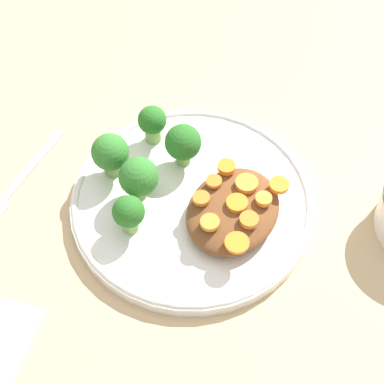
{
  "coord_description": "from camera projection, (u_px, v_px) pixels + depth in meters",
  "views": [
    {
      "loc": [
        0.38,
        0.21,
        0.63
      ],
      "look_at": [
        0.0,
        0.0,
        0.03
      ],
      "focal_mm": 60.0,
      "sensor_mm": 36.0,
      "label": 1
    }
  ],
  "objects": [
    {
      "name": "ground_plane",
      "position": [
        192.0,
        207.0,
        0.76
      ],
      "size": [
        4.0,
        4.0,
        0.0
      ],
      "primitive_type": "plane",
      "color": "tan"
    },
    {
      "name": "plate",
      "position": [
        192.0,
        202.0,
        0.75
      ],
      "size": [
        0.28,
        0.28,
        0.02
      ],
      "color": "white",
      "rests_on": "ground_plane"
    },
    {
      "name": "stew_mound",
      "position": [
        232.0,
        211.0,
        0.72
      ],
      "size": [
        0.12,
        0.1,
        0.03
      ],
      "primitive_type": "ellipsoid",
      "color": "brown",
      "rests_on": "plate"
    },
    {
      "name": "broccoli_floret_0",
      "position": [
        129.0,
        213.0,
        0.7
      ],
      "size": [
        0.04,
        0.04,
        0.05
      ],
      "color": "#7FA85B",
      "rests_on": "plate"
    },
    {
      "name": "broccoli_floret_1",
      "position": [
        183.0,
        143.0,
        0.75
      ],
      "size": [
        0.04,
        0.04,
        0.06
      ],
      "color": "#759E51",
      "rests_on": "plate"
    },
    {
      "name": "broccoli_floret_2",
      "position": [
        110.0,
        153.0,
        0.74
      ],
      "size": [
        0.04,
        0.04,
        0.06
      ],
      "color": "#759E51",
      "rests_on": "plate"
    },
    {
      "name": "broccoli_floret_3",
      "position": [
        139.0,
        177.0,
        0.72
      ],
      "size": [
        0.05,
        0.05,
        0.06
      ],
      "color": "#7FA85B",
      "rests_on": "plate"
    },
    {
      "name": "broccoli_floret_4",
      "position": [
        152.0,
        122.0,
        0.78
      ],
      "size": [
        0.04,
        0.04,
        0.05
      ],
      "color": "#7FA85B",
      "rests_on": "plate"
    },
    {
      "name": "carrot_slice_0",
      "position": [
        264.0,
        199.0,
        0.71
      ],
      "size": [
        0.02,
        0.02,
        0.01
      ],
      "primitive_type": "cylinder",
      "color": "orange",
      "rests_on": "stew_mound"
    },
    {
      "name": "carrot_slice_1",
      "position": [
        247.0,
        183.0,
        0.72
      ],
      "size": [
        0.03,
        0.03,
        0.01
      ],
      "primitive_type": "cylinder",
      "color": "orange",
      "rests_on": "stew_mound"
    },
    {
      "name": "carrot_slice_2",
      "position": [
        249.0,
        220.0,
        0.69
      ],
      "size": [
        0.02,
        0.02,
        0.01
      ],
      "primitive_type": "cylinder",
      "color": "orange",
      "rests_on": "stew_mound"
    },
    {
      "name": "carrot_slice_3",
      "position": [
        201.0,
        198.0,
        0.71
      ],
      "size": [
        0.02,
        0.02,
        0.01
      ],
      "primitive_type": "cylinder",
      "color": "orange",
      "rests_on": "stew_mound"
    },
    {
      "name": "carrot_slice_4",
      "position": [
        237.0,
        203.0,
        0.71
      ],
      "size": [
        0.02,
        0.02,
        0.01
      ],
      "primitive_type": "cylinder",
      "color": "orange",
      "rests_on": "stew_mound"
    },
    {
      "name": "carrot_slice_5",
      "position": [
        227.0,
        167.0,
        0.74
      ],
      "size": [
        0.02,
        0.02,
        0.01
      ],
      "primitive_type": "cylinder",
      "color": "orange",
      "rests_on": "stew_mound"
    },
    {
      "name": "carrot_slice_6",
      "position": [
        237.0,
        243.0,
        0.68
      ],
      "size": [
        0.03,
        0.03,
        0.0
      ],
      "primitive_type": "cylinder",
      "color": "orange",
      "rests_on": "stew_mound"
    },
    {
      "name": "carrot_slice_7",
      "position": [
        279.0,
        185.0,
        0.72
      ],
      "size": [
        0.02,
        0.02,
        0.01
      ],
      "primitive_type": "cylinder",
      "color": "orange",
      "rests_on": "stew_mound"
    },
    {
      "name": "carrot_slice_8",
      "position": [
        214.0,
        181.0,
        0.73
      ],
      "size": [
        0.02,
        0.02,
        0.0
      ],
      "primitive_type": "cylinder",
      "color": "orange",
      "rests_on": "stew_mound"
    },
    {
      "name": "carrot_slice_9",
      "position": [
        210.0,
        222.0,
        0.69
      ],
      "size": [
        0.02,
        0.02,
        0.01
      ],
      "primitive_type": "cylinder",
      "color": "orange",
      "rests_on": "stew_mound"
    },
    {
      "name": "fork",
      "position": [
        10.0,
        190.0,
        0.77
      ],
      "size": [
        0.18,
        0.03,
        0.01
      ],
      "rotation": [
        0.0,
        0.0,
        6.31
      ],
      "color": "#B9B9B9",
      "rests_on": "ground_plane"
    }
  ]
}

